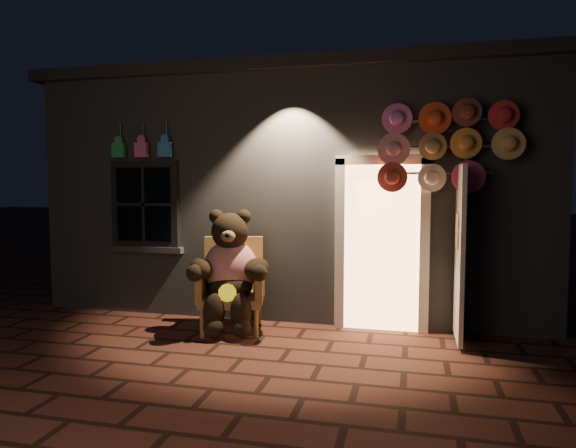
% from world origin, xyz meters
% --- Properties ---
extents(ground, '(60.00, 60.00, 0.00)m').
position_xyz_m(ground, '(0.00, 0.00, 0.00)').
color(ground, '#502A1E').
rests_on(ground, ground).
extents(shop_building, '(7.30, 5.95, 3.51)m').
position_xyz_m(shop_building, '(0.00, 3.99, 1.74)').
color(shop_building, slate).
rests_on(shop_building, ground).
extents(wicker_armchair, '(0.93, 0.88, 1.15)m').
position_xyz_m(wicker_armchair, '(-0.48, 1.04, 0.58)').
color(wicker_armchair, '#A98941').
rests_on(wicker_armchair, ground).
extents(teddy_bear, '(1.05, 0.93, 1.49)m').
position_xyz_m(teddy_bear, '(-0.45, 0.89, 0.77)').
color(teddy_bear, red).
rests_on(teddy_bear, ground).
extents(hat_rack, '(1.59, 0.22, 2.81)m').
position_xyz_m(hat_rack, '(2.07, 1.28, 2.28)').
color(hat_rack, '#59595E').
rests_on(hat_rack, ground).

